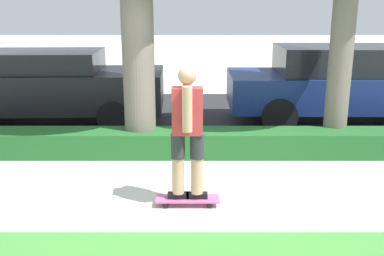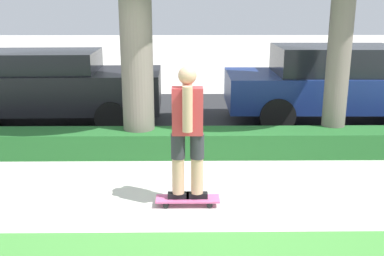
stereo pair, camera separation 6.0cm
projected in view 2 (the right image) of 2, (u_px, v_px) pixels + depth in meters
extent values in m
plane|color=beige|center=(196.00, 195.00, 5.82)|extent=(60.00, 60.00, 0.00)
cube|color=#2D2D30|center=(192.00, 116.00, 9.86)|extent=(13.08, 5.00, 0.01)
cube|color=#236028|center=(194.00, 143.00, 7.31)|extent=(13.08, 0.60, 0.41)
cube|color=#DB5B93|center=(188.00, 199.00, 5.51)|extent=(0.78, 0.24, 0.02)
cylinder|color=black|center=(210.00, 205.00, 5.44)|extent=(0.07, 0.04, 0.07)
cylinder|color=black|center=(209.00, 199.00, 5.61)|extent=(0.07, 0.04, 0.07)
cylinder|color=black|center=(166.00, 205.00, 5.43)|extent=(0.07, 0.04, 0.07)
cylinder|color=black|center=(166.00, 199.00, 5.61)|extent=(0.07, 0.04, 0.07)
cube|color=black|center=(178.00, 195.00, 5.50)|extent=(0.26, 0.09, 0.07)
cylinder|color=tan|center=(178.00, 164.00, 5.39)|extent=(0.15, 0.15, 0.75)
cylinder|color=#2D2D33|center=(178.00, 146.00, 5.33)|extent=(0.17, 0.17, 0.30)
cube|color=black|center=(197.00, 195.00, 5.50)|extent=(0.26, 0.09, 0.07)
cylinder|color=tan|center=(197.00, 164.00, 5.39)|extent=(0.15, 0.15, 0.75)
cylinder|color=#2D2D33|center=(197.00, 146.00, 5.33)|extent=(0.17, 0.17, 0.30)
cube|color=#C6383D|center=(187.00, 111.00, 5.21)|extent=(0.36, 0.20, 0.56)
cylinder|color=tan|center=(187.00, 109.00, 5.05)|extent=(0.12, 0.12, 0.52)
cylinder|color=tan|center=(187.00, 104.00, 5.34)|extent=(0.12, 0.12, 0.52)
sphere|color=tan|center=(187.00, 75.00, 5.10)|extent=(0.21, 0.21, 0.21)
cylinder|color=#70665B|center=(137.00, 55.00, 7.05)|extent=(0.51, 0.51, 3.21)
cylinder|color=#70665B|center=(340.00, 44.00, 7.21)|extent=(0.38, 0.38, 3.54)
cube|color=black|center=(46.00, 90.00, 9.18)|extent=(4.72, 1.90, 0.76)
cube|color=black|center=(36.00, 61.00, 9.02)|extent=(2.48, 1.61, 0.41)
cylinder|color=black|center=(111.00, 117.00, 8.53)|extent=(0.61, 0.21, 0.61)
cylinder|color=black|center=(123.00, 100.00, 10.07)|extent=(0.61, 0.21, 0.61)
cube|color=navy|center=(340.00, 90.00, 9.22)|extent=(4.67, 1.87, 0.68)
cube|color=black|center=(336.00, 60.00, 9.05)|extent=(2.44, 1.62, 0.55)
cylinder|color=black|center=(277.00, 116.00, 8.50)|extent=(0.68, 0.22, 0.68)
cylinder|color=black|center=(263.00, 98.00, 10.09)|extent=(0.68, 0.22, 0.68)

